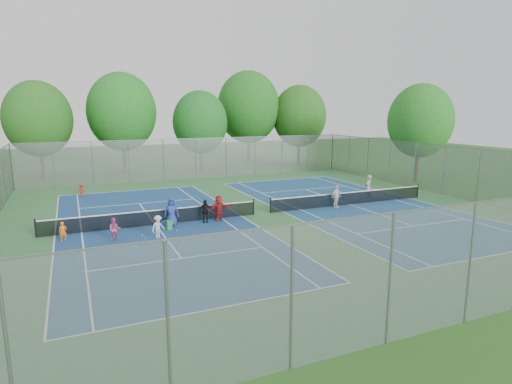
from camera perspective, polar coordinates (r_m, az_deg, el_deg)
ground at (r=28.36m, az=0.81°, el=-2.93°), size 120.00×120.00×0.00m
court_pad at (r=28.36m, az=0.81°, el=-2.92°), size 32.00×32.00×0.01m
court_left at (r=26.35m, az=-13.24°, el=-4.28°), size 10.97×23.77×0.01m
court_right at (r=31.81m, az=12.38°, el=-1.63°), size 10.97×23.77×0.01m
net_left at (r=26.24m, az=-13.29°, el=-3.36°), size 12.87×0.10×0.91m
net_right at (r=31.72m, az=12.41°, el=-0.85°), size 12.87×0.10×0.91m
fence_north at (r=42.89m, az=-8.05°, el=4.43°), size 32.00×0.10×4.00m
fence_south at (r=15.31m, az=26.62°, el=-8.59°), size 32.00×0.10×4.00m
fence_east at (r=37.42m, az=23.78°, el=2.65°), size 0.10×32.00×4.00m
tree_nw at (r=47.16m, az=-27.07°, el=8.68°), size 6.40×6.40×9.58m
tree_nl at (r=48.37m, az=-17.45°, el=10.17°), size 7.20×7.20×10.69m
tree_nc at (r=47.99m, az=-7.46°, el=9.20°), size 6.00×6.00×8.85m
tree_nr at (r=53.13m, az=-1.02°, el=11.23°), size 7.60×7.60×11.42m
tree_ne at (r=53.96m, az=5.80°, el=10.03°), size 6.60×6.60×9.77m
tree_side_e at (r=43.45m, az=21.06°, el=8.85°), size 6.00×6.00×9.20m
ball_crate at (r=25.85m, az=-12.09°, el=-4.20°), size 0.49×0.49×0.32m
ball_hopper at (r=25.11m, az=-11.53°, el=-4.33°), size 0.33×0.33×0.57m
student_a at (r=24.52m, az=-24.34°, el=-4.87°), size 0.42×0.29×1.08m
student_b at (r=23.65m, az=-18.33°, el=-4.78°), size 0.66×0.54×1.25m
student_c at (r=23.58m, az=-12.93°, el=-4.54°), size 0.93×0.78×1.25m
student_d at (r=26.25m, az=-6.81°, el=-2.54°), size 0.88×0.46×1.43m
student_e at (r=25.72m, az=-11.21°, el=-2.60°), size 0.93×0.68×1.75m
student_f at (r=26.49m, az=-4.96°, el=-2.19°), size 1.56×0.80×1.61m
child_far_baseline at (r=36.38m, az=-22.23°, el=0.19°), size 0.75×0.56×1.04m
instructor at (r=33.68m, az=14.72°, el=0.59°), size 0.83×0.75×1.91m
teen_court_b at (r=30.40m, az=10.65°, el=-0.61°), size 1.03×0.68×1.62m
tennis_ball_0 at (r=24.21m, az=-14.94°, el=-5.68°), size 0.07×0.07×0.07m
tennis_ball_1 at (r=22.30m, az=-8.79°, el=-6.87°), size 0.07×0.07×0.07m
tennis_ball_2 at (r=21.68m, az=-2.90°, el=-7.28°), size 0.07×0.07×0.07m
tennis_ball_3 at (r=24.75m, az=-10.48°, el=-5.12°), size 0.07×0.07×0.07m
tennis_ball_4 at (r=23.70m, az=-14.52°, el=-6.02°), size 0.07×0.07×0.07m
tennis_ball_5 at (r=19.98m, az=-22.09°, el=-9.73°), size 0.07×0.07×0.07m
tennis_ball_6 at (r=19.51m, az=-17.19°, el=-9.89°), size 0.07×0.07×0.07m
tennis_ball_7 at (r=22.45m, az=-15.73°, el=-7.04°), size 0.07×0.07×0.07m
tennis_ball_8 at (r=21.71m, az=-3.87°, el=-7.26°), size 0.07×0.07×0.07m
tennis_ball_9 at (r=24.52m, az=-13.43°, el=-5.40°), size 0.07×0.07×0.07m
tennis_ball_10 at (r=21.96m, az=-10.04°, el=-7.20°), size 0.07×0.07×0.07m
tennis_ball_11 at (r=21.14m, az=-22.74°, el=-8.63°), size 0.07×0.07×0.07m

